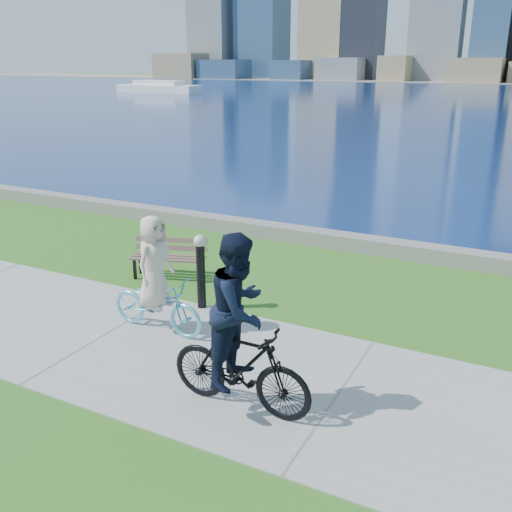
{
  "coord_description": "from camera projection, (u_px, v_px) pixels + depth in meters",
  "views": [
    {
      "loc": [
        2.07,
        -6.37,
        4.28
      ],
      "look_at": [
        -2.17,
        1.86,
        1.1
      ],
      "focal_mm": 40.0,
      "sensor_mm": 36.0,
      "label": 1
    }
  ],
  "objects": [
    {
      "name": "park_bench",
      "position": [
        169.0,
        254.0,
        11.77
      ],
      "size": [
        1.62,
        0.99,
        0.79
      ],
      "rotation": [
        0.0,
        0.0,
        0.33
      ],
      "color": "black",
      "rests_on": "ground"
    },
    {
      "name": "ferry_near",
      "position": [
        159.0,
        88.0,
        79.61
      ],
      "size": [
        12.29,
        3.51,
        1.67
      ],
      "color": "white",
      "rests_on": "ground"
    },
    {
      "name": "concrete_path",
      "position": [
        336.0,
        397.0,
        7.64
      ],
      "size": [
        80.0,
        3.5,
        0.02
      ],
      "primitive_type": "cube",
      "color": "gray",
      "rests_on": "ground"
    },
    {
      "name": "ground",
      "position": [
        336.0,
        397.0,
        7.64
      ],
      "size": [
        320.0,
        320.0,
        0.0
      ],
      "primitive_type": "plane",
      "color": "#275C18",
      "rests_on": "ground"
    },
    {
      "name": "cyclist_man",
      "position": [
        240.0,
        339.0,
        7.06
      ],
      "size": [
        0.73,
        1.96,
        2.36
      ],
      "rotation": [
        0.0,
        0.0,
        1.58
      ],
      "color": "black",
      "rests_on": "ground"
    },
    {
      "name": "cyclist_woman",
      "position": [
        156.0,
        289.0,
        9.28
      ],
      "size": [
        0.66,
        1.78,
        1.97
      ],
      "rotation": [
        0.0,
        0.0,
        1.55
      ],
      "color": "#60C5E9",
      "rests_on": "ground"
    },
    {
      "name": "bollard_lamp",
      "position": [
        201.0,
        267.0,
        10.15
      ],
      "size": [
        0.22,
        0.22,
        1.39
      ],
      "color": "black",
      "rests_on": "ground"
    },
    {
      "name": "seawall",
      "position": [
        430.0,
        253.0,
        12.79
      ],
      "size": [
        90.0,
        0.5,
        0.35
      ],
      "primitive_type": "cube",
      "color": "slate",
      "rests_on": "ground"
    }
  ]
}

